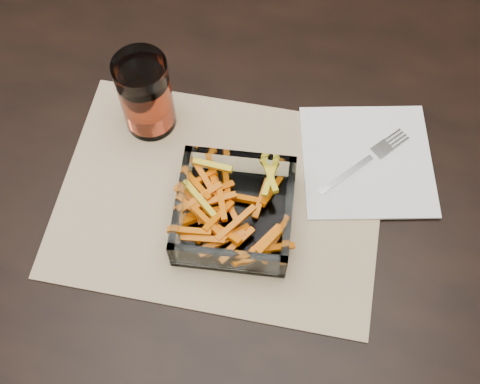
% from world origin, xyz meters
% --- Properties ---
extents(dining_table, '(1.60, 0.90, 0.75)m').
position_xyz_m(dining_table, '(0.00, 0.00, 0.66)').
color(dining_table, black).
rests_on(dining_table, ground).
extents(placemat, '(0.45, 0.34, 0.00)m').
position_xyz_m(placemat, '(-0.00, -0.04, 0.75)').
color(placemat, tan).
rests_on(placemat, dining_table).
extents(glass_bowl, '(0.17, 0.17, 0.06)m').
position_xyz_m(glass_bowl, '(0.02, -0.07, 0.78)').
color(glass_bowl, white).
rests_on(glass_bowl, placemat).
extents(tumbler, '(0.08, 0.08, 0.13)m').
position_xyz_m(tumbler, '(-0.13, 0.06, 0.81)').
color(tumbler, white).
rests_on(tumbler, placemat).
extents(napkin, '(0.22, 0.22, 0.00)m').
position_xyz_m(napkin, '(0.19, 0.06, 0.76)').
color(napkin, white).
rests_on(napkin, placemat).
extents(fork, '(0.12, 0.13, 0.00)m').
position_xyz_m(fork, '(0.19, 0.06, 0.76)').
color(fork, silver).
rests_on(fork, napkin).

